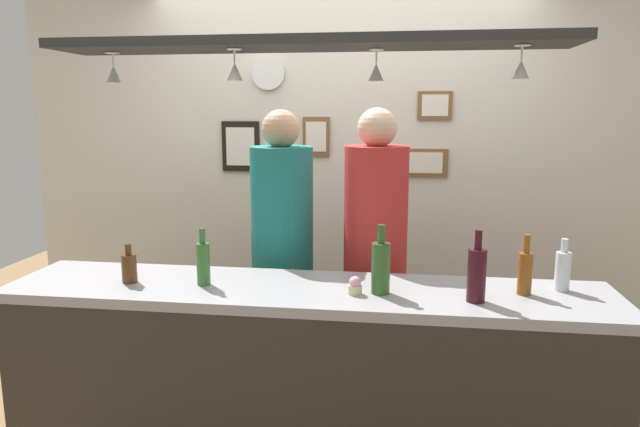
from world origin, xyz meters
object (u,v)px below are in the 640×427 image
object	(u,v)px
bottle_beer_amber_tall	(525,272)
picture_frame_upper_small	(435,105)
person_left_teal_shirt	(282,237)
picture_frame_caricature	(241,146)
bottle_soda_clear	(563,270)
bottle_champagne_green	(381,267)
person_middle_red_shirt	(375,239)
cupcake	(355,286)
wall_clock	(268,73)
bottle_wine_dark_red	(477,274)
bottle_beer_brown_stubby	(129,267)
bottle_beer_green_import	(203,262)
picture_frame_lower_pair	(425,163)
picture_frame_crest	(316,137)

from	to	relation	value
bottle_beer_amber_tall	picture_frame_upper_small	bearing A→B (deg)	103.31
person_left_teal_shirt	picture_frame_caricature	size ratio (longest dim) A/B	5.15
bottle_soda_clear	picture_frame_upper_small	xyz separation A→B (m)	(-0.50, 1.29, 0.71)
bottle_champagne_green	person_middle_red_shirt	bearing A→B (deg)	94.60
cupcake	picture_frame_upper_small	size ratio (longest dim) A/B	0.35
bottle_soda_clear	wall_clock	distance (m)	2.25
bottle_wine_dark_red	wall_clock	size ratio (longest dim) A/B	1.36
bottle_beer_brown_stubby	bottle_champagne_green	bearing A→B (deg)	0.05
bottle_beer_brown_stubby	picture_frame_caricature	xyz separation A→B (m)	(0.13, 1.44, 0.46)
person_middle_red_shirt	wall_clock	size ratio (longest dim) A/B	8.01
bottle_wine_dark_red	picture_frame_caricature	bearing A→B (deg)	133.19
bottle_beer_green_import	picture_frame_caricature	xyz separation A→B (m)	(-0.22, 1.43, 0.43)
bottle_soda_clear	wall_clock	xyz separation A→B (m)	(-1.59, 1.29, 0.92)
bottle_beer_brown_stubby	picture_frame_lower_pair	distance (m)	2.02
bottle_beer_amber_tall	bottle_beer_green_import	bearing A→B (deg)	-177.57
bottle_beer_brown_stubby	wall_clock	bearing A→B (deg)	77.16
bottle_beer_green_import	picture_frame_lower_pair	world-z (taller)	picture_frame_lower_pair
person_middle_red_shirt	bottle_beer_brown_stubby	world-z (taller)	person_middle_red_shirt
bottle_beer_green_import	cupcake	size ratio (longest dim) A/B	3.33
person_left_teal_shirt	person_middle_red_shirt	size ratio (longest dim) A/B	0.99
person_left_teal_shirt	person_middle_red_shirt	xyz separation A→B (m)	(0.51, 0.00, 0.01)
cupcake	bottle_champagne_green	bearing A→B (deg)	15.06
picture_frame_upper_small	picture_frame_crest	bearing A→B (deg)	180.00
bottle_soda_clear	picture_frame_caricature	size ratio (longest dim) A/B	0.68
cupcake	picture_frame_crest	world-z (taller)	picture_frame_crest
person_middle_red_shirt	bottle_beer_amber_tall	size ratio (longest dim) A/B	6.78
bottle_beer_amber_tall	picture_frame_lower_pair	world-z (taller)	picture_frame_lower_pair
person_middle_red_shirt	wall_clock	xyz separation A→B (m)	(-0.76, 0.80, 0.92)
picture_frame_caricature	picture_frame_lower_pair	xyz separation A→B (m)	(1.24, 0.00, -0.10)
bottle_beer_green_import	cupcake	world-z (taller)	bottle_beer_green_import
bottle_beer_brown_stubby	picture_frame_caricature	size ratio (longest dim) A/B	0.53
wall_clock	person_middle_red_shirt	bearing A→B (deg)	-46.44
bottle_champagne_green	bottle_beer_amber_tall	bearing A→B (deg)	6.71
person_left_teal_shirt	picture_frame_caricature	world-z (taller)	person_left_teal_shirt
wall_clock	picture_frame_upper_small	bearing A→B (deg)	0.33
bottle_champagne_green	bottle_wine_dark_red	distance (m)	0.40
bottle_beer_brown_stubby	picture_frame_caricature	bearing A→B (deg)	85.02
wall_clock	bottle_beer_amber_tall	bearing A→B (deg)	-43.88
person_middle_red_shirt	bottle_soda_clear	size ratio (longest dim) A/B	7.66
person_middle_red_shirt	picture_frame_upper_small	bearing A→B (deg)	67.42
person_left_teal_shirt	cupcake	world-z (taller)	person_left_teal_shirt
picture_frame_lower_pair	bottle_beer_brown_stubby	bearing A→B (deg)	-133.50
bottle_soda_clear	cupcake	xyz separation A→B (m)	(-0.89, -0.18, -0.06)
bottle_wine_dark_red	wall_clock	distance (m)	2.12
cupcake	picture_frame_crest	xyz separation A→B (m)	(-0.38, 1.47, 0.56)
picture_frame_crest	picture_frame_upper_small	bearing A→B (deg)	0.00
bottle_beer_amber_tall	cupcake	size ratio (longest dim) A/B	3.33
cupcake	picture_frame_caricature	world-z (taller)	picture_frame_caricature
person_middle_red_shirt	bottle_beer_amber_tall	xyz separation A→B (m)	(0.66, -0.57, 0.01)
cupcake	picture_frame_caricature	bearing A→B (deg)	121.64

